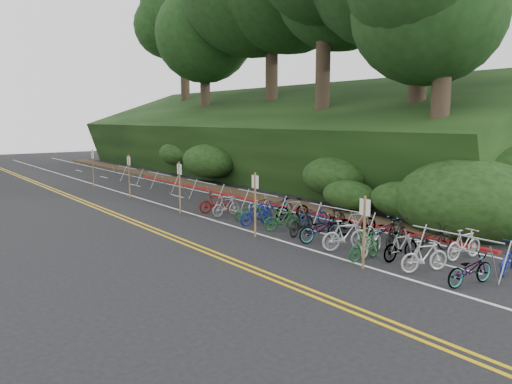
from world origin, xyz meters
TOP-DOWN VIEW (x-y plane):
  - ground at (0.00, 0.00)m, footprint 120.00×120.00m
  - road_markings at (0.63, 10.10)m, footprint 7.47×80.00m
  - red_curb at (5.70, 12.00)m, footprint 0.25×28.00m
  - embankment at (12.96, 19.04)m, footprint 14.30×48.14m
  - tree_cluster at (9.76, 22.03)m, footprint 33.62×55.01m
  - bike_rack_front at (2.44, -2.26)m, footprint 1.17×2.89m
  - bike_racks_rest at (3.00, 13.00)m, footprint 1.14×23.00m
  - signpost_near at (0.74, -0.29)m, footprint 0.08×0.40m
  - signposts_rest at (0.60, 14.00)m, footprint 0.08×18.40m
  - bike_front at (1.51, 0.32)m, footprint 0.50×1.53m
  - bike_valet at (3.01, 3.09)m, footprint 3.28×15.08m

SIDE VIEW (x-z plane):
  - ground at x=0.00m, z-range 0.00..0.00m
  - road_markings at x=0.63m, z-range 0.00..0.01m
  - red_curb at x=5.70m, z-range 0.00..0.10m
  - bike_front at x=1.51m, z-range 0.00..0.91m
  - bike_valet at x=3.01m, z-range -0.06..1.02m
  - bike_racks_rest at x=3.00m, z-range 0.27..1.44m
  - bike_rack_front at x=2.44m, z-range 0.27..1.50m
  - signpost_near at x=0.74m, z-range 0.17..2.42m
  - signposts_rest at x=0.60m, z-range 0.18..2.68m
  - embankment at x=12.96m, z-range -1.99..7.12m
  - tree_cluster at x=9.76m, z-range 2.49..22.97m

